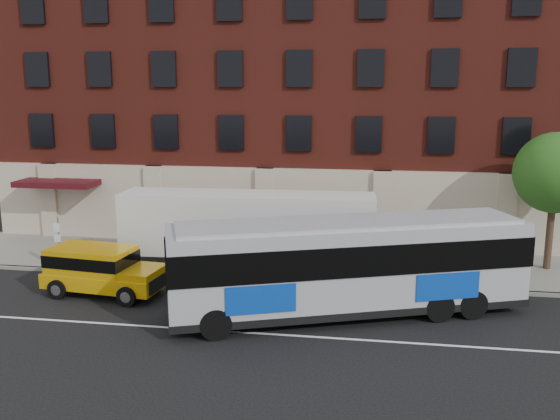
% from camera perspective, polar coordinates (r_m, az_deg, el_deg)
% --- Properties ---
extents(ground, '(120.00, 120.00, 0.00)m').
position_cam_1_polar(ground, '(21.25, -7.29, -11.63)').
color(ground, black).
rests_on(ground, ground).
extents(sidewalk, '(60.00, 6.00, 0.15)m').
position_cam_1_polar(sidewalk, '(29.46, -2.40, -4.68)').
color(sidewalk, gray).
rests_on(sidewalk, ground).
extents(kerb, '(60.00, 0.25, 0.15)m').
position_cam_1_polar(kerb, '(26.66, -3.68, -6.47)').
color(kerb, gray).
rests_on(kerb, ground).
extents(lane_line, '(60.00, 0.12, 0.01)m').
position_cam_1_polar(lane_line, '(21.69, -6.91, -11.11)').
color(lane_line, white).
rests_on(lane_line, ground).
extents(building, '(30.00, 12.10, 15.00)m').
position_cam_1_polar(building, '(36.07, 0.00, 10.44)').
color(building, maroon).
rests_on(building, sidewalk).
extents(sign_pole, '(0.30, 0.20, 2.50)m').
position_cam_1_polar(sign_pole, '(29.41, -20.05, -2.65)').
color(sign_pole, gray).
rests_on(sign_pole, ground).
extents(street_tree, '(3.60, 3.60, 6.20)m').
position_cam_1_polar(street_tree, '(29.54, 24.47, 2.92)').
color(street_tree, '#3A271D').
rests_on(street_tree, sidewalk).
extents(city_bus, '(13.27, 7.21, 3.59)m').
position_cam_1_polar(city_bus, '(22.34, 6.47, -5.02)').
color(city_bus, '#A9ADB4').
rests_on(city_bus, ground).
extents(yellow_suv, '(5.17, 2.65, 1.93)m').
position_cam_1_polar(yellow_suv, '(25.75, -16.61, -5.21)').
color(yellow_suv, '#D69B0A').
rests_on(yellow_suv, ground).
extents(shipping_container, '(11.20, 2.74, 3.71)m').
position_cam_1_polar(shipping_container, '(26.96, -3.05, -2.37)').
color(shipping_container, black).
rests_on(shipping_container, ground).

